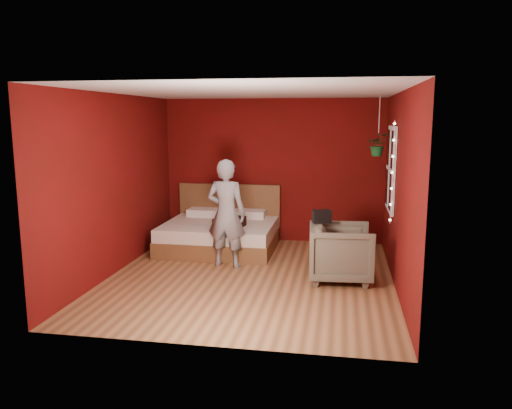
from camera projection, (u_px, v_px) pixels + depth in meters
name	position (u px, v px, depth m)	size (l,w,h in m)	color
floor	(251.00, 277.00, 7.16)	(4.50, 4.50, 0.00)	#9C683E
room_walls	(251.00, 160.00, 6.88)	(4.04, 4.54, 2.62)	#620A0C
window	(391.00, 169.00, 7.45)	(0.05, 0.97, 1.27)	white
fairy_lights	(392.00, 173.00, 6.94)	(0.04, 0.04, 1.45)	silver
bed	(221.00, 233.00, 8.69)	(1.90, 1.61, 1.04)	brown
person	(226.00, 213.00, 7.54)	(0.60, 0.40, 1.65)	gray
armchair	(341.00, 253.00, 6.96)	(0.85, 0.87, 0.79)	#656450
handbag	(322.00, 216.00, 7.02)	(0.26, 0.13, 0.18)	black
throw_pillow	(230.00, 222.00, 8.22)	(0.45, 0.45, 0.16)	black
hanging_plant	(378.00, 145.00, 7.69)	(0.34, 0.30, 0.93)	silver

